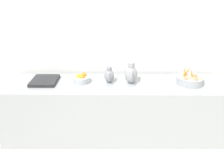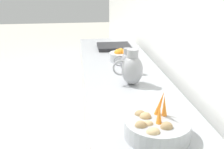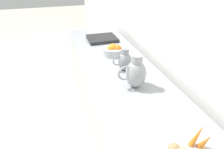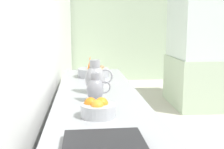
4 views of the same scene
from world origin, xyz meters
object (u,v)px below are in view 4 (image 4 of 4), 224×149
vegetable_colander (93,72)px  metal_pitcher_tall (95,78)px  metal_pitcher_short (95,89)px  glass_block_booth (211,47)px  orange_bowl (98,108)px

vegetable_colander → metal_pitcher_tall: bearing=-91.2°
vegetable_colander → metal_pitcher_short: 0.95m
glass_block_booth → orange_bowl: bearing=-124.0°
metal_pitcher_short → glass_block_booth: size_ratio=0.09×
vegetable_colander → glass_block_booth: 2.88m
orange_bowl → glass_block_booth: size_ratio=0.09×
vegetable_colander → metal_pitcher_short: (-0.03, -0.95, 0.04)m
metal_pitcher_tall → metal_pitcher_short: size_ratio=1.29×
metal_pitcher_short → glass_block_booth: 3.60m
orange_bowl → vegetable_colander: bearing=88.7°
orange_bowl → glass_block_booth: glass_block_booth is taller
vegetable_colander → metal_pitcher_tall: metal_pitcher_tall is taller
metal_pitcher_tall → metal_pitcher_short: (-0.01, -0.26, -0.03)m
vegetable_colander → glass_block_booth: bearing=42.1°
orange_bowl → metal_pitcher_short: metal_pitcher_short is taller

